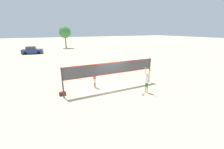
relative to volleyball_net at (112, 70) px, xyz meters
The scene contains 8 objects.
ground_plane 1.70m from the volleyball_net, ahead, with size 200.00×200.00×0.00m, color beige.
volleyball_net is the anchor object (origin of this frame).
player_spiker 3.00m from the volleyball_net, 42.18° to the right, with size 0.28×0.69×2.05m.
player_blocker 1.72m from the volleyball_net, 140.82° to the left, with size 0.28×0.68×1.98m.
volleyball 3.20m from the volleyball_net, 54.95° to the right, with size 0.24×0.24×0.24m.
gear_bag 4.42m from the volleyball_net, behind, with size 0.51×0.27×0.28m.
parked_car_near 26.30m from the volleyball_net, 104.12° to the left, with size 4.33×2.47×1.55m.
tree_left_cluster 33.39m from the volleyball_net, 86.49° to the left, with size 3.22×3.22×5.95m.
Camera 1 is at (-5.46, -10.94, 4.96)m, focal length 24.00 mm.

